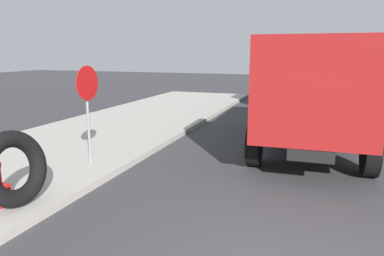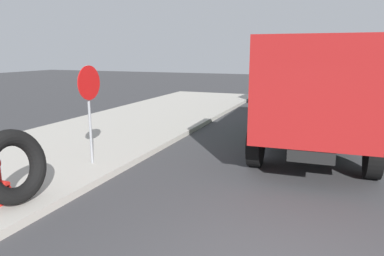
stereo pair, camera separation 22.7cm
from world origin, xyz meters
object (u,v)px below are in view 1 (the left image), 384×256
Objects in this scene: loose_tire at (14,168)px; dump_truck_blue at (311,73)px; dump_truck_green at (312,91)px; stop_sign at (88,97)px.

dump_truck_blue is at bearing -15.38° from loose_tire.
stop_sign is at bearing 129.36° from dump_truck_green.
dump_truck_green is (3.79, -4.62, -0.09)m from stop_sign.
loose_tire is at bearing 164.62° from dump_truck_blue.
dump_truck_green is 1.00× the size of dump_truck_blue.
loose_tire is 0.18× the size of dump_truck_blue.
loose_tire is 7.60m from dump_truck_green.
dump_truck_green and dump_truck_blue have the same top height.
loose_tire is at bearing -175.61° from stop_sign.
stop_sign is at bearing 4.39° from loose_tire.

